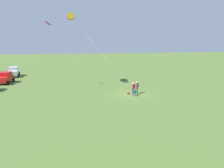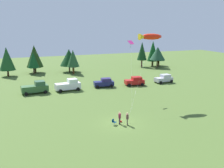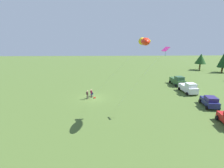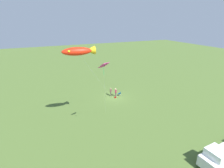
{
  "view_description": "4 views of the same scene",
  "coord_description": "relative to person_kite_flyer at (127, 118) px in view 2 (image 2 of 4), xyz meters",
  "views": [
    {
      "loc": [
        -35.16,
        8.55,
        8.38
      ],
      "look_at": [
        -1.27,
        3.01,
        1.81
      ],
      "focal_mm": 42.0,
      "sensor_mm": 36.0,
      "label": 1
    },
    {
      "loc": [
        -13.29,
        -30.73,
        13.2
      ],
      "look_at": [
        0.83,
        5.31,
        4.29
      ],
      "focal_mm": 42.0,
      "sensor_mm": 36.0,
      "label": 2
    },
    {
      "loc": [
        32.81,
        2.84,
        11.73
      ],
      "look_at": [
        1.43,
        3.84,
        3.23
      ],
      "focal_mm": 28.0,
      "sensor_mm": 36.0,
      "label": 3
    },
    {
      "loc": [
        13.71,
        29.11,
        14.76
      ],
      "look_at": [
        1.47,
        1.72,
        3.61
      ],
      "focal_mm": 28.0,
      "sensor_mm": 36.0,
      "label": 4
    }
  ],
  "objects": [
    {
      "name": "car_silver_compact",
      "position": [
        18.71,
        20.57,
        -0.07
      ],
      "size": [
        4.36,
        2.55,
        1.89
      ],
      "rotation": [
        0.0,
        0.0,
        0.1
      ],
      "color": "#B9B9C4",
      "rests_on": "ground"
    },
    {
      "name": "person_spectator",
      "position": [
        -0.8,
        0.72,
        0.0
      ],
      "size": [
        0.49,
        0.5,
        1.74
      ],
      "rotation": [
        0.0,
        0.0,
        5.52
      ],
      "color": "#4F353F",
      "rests_on": "ground"
    },
    {
      "name": "kite_large_fish",
      "position": [
        7.98,
        8.99,
        10.1
      ],
      "size": [
        10.26,
        9.56,
        11.66
      ],
      "color": "red",
      "rests_on": "ground"
    },
    {
      "name": "person_kite_flyer",
      "position": [
        0.0,
        0.0,
        0.0
      ],
      "size": [
        0.46,
        0.5,
        1.74
      ],
      "rotation": [
        0.0,
        0.0,
        5.79
      ],
      "color": "#3C2F31",
      "rests_on": "ground"
    },
    {
      "name": "car_navy_hatch",
      "position": [
        4.47,
        21.55,
        -0.07
      ],
      "size": [
        4.41,
        2.7,
        1.89
      ],
      "rotation": [
        0.0,
        0.0,
        -0.14
      ],
      "color": "navy",
      "rests_on": "ground"
    },
    {
      "name": "folding_chair",
      "position": [
        -1.66,
        0.73,
        -0.53
      ],
      "size": [
        0.67,
        0.67,
        0.82
      ],
      "rotation": [
        0.0,
        0.0,
        5.37
      ],
      "color": "navy",
      "rests_on": "ground"
    },
    {
      "name": "treeline_distant",
      "position": [
        2.31,
        41.75,
        3.33
      ],
      "size": [
        64.36,
        10.53,
        8.0
      ],
      "color": "brown",
      "rests_on": "ground"
    },
    {
      "name": "truck_white_pickup",
      "position": [
        -3.26,
        21.36,
        0.08
      ],
      "size": [
        5.12,
        2.67,
        2.34
      ],
      "rotation": [
        0.0,
        0.0,
        0.07
      ],
      "color": "white",
      "rests_on": "ground"
    },
    {
      "name": "ground_plane",
      "position": [
        -0.59,
        0.91,
        -1.02
      ],
      "size": [
        160.0,
        160.0,
        0.0
      ],
      "primitive_type": "plane",
      "color": "#4A642B"
    },
    {
      "name": "backpack_on_grass",
      "position": [
        -0.42,
        1.33,
        -0.91
      ],
      "size": [
        0.37,
        0.39,
        0.22
      ],
      "primitive_type": "cube",
      "rotation": [
        0.0,
        0.0,
        2.27
      ],
      "color": "#A4110D",
      "rests_on": "ground"
    },
    {
      "name": "truck_green_flatbed",
      "position": [
        -9.69,
        21.55,
        0.08
      ],
      "size": [
        5.13,
        2.7,
        2.34
      ],
      "rotation": [
        0.0,
        0.0,
        0.07
      ],
      "color": "#325C2F",
      "rests_on": "ground"
    },
    {
      "name": "kite_diamond_rainbow",
      "position": [
        6.22,
        12.33,
        8.68
      ],
      "size": [
        3.45,
        7.37,
        10.31
      ],
      "color": "#E02E92",
      "rests_on": "ground"
    },
    {
      "name": "car_red_sedan",
      "position": [
        11.25,
        20.53,
        -0.07
      ],
      "size": [
        4.38,
        2.62,
        1.89
      ],
      "rotation": [
        0.0,
        0.0,
        -0.12
      ],
      "color": "#B51918",
      "rests_on": "ground"
    }
  ]
}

